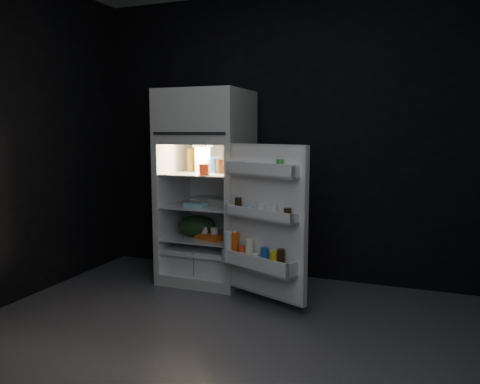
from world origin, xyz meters
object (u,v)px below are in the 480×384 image
at_px(refrigerator, 207,180).
at_px(egg_carton, 217,202).
at_px(yogurt_tray, 210,236).
at_px(milk_jug, 203,159).
at_px(fridge_door, 263,224).

xyz_separation_m(refrigerator, egg_carton, (0.13, -0.09, -0.19)).
relative_size(egg_carton, yogurt_tray, 1.14).
bearing_deg(refrigerator, yogurt_tray, -57.92).
height_order(refrigerator, egg_carton, refrigerator).
xyz_separation_m(refrigerator, milk_jug, (-0.04, 0.01, 0.19)).
relative_size(fridge_door, milk_jug, 5.08).
distance_m(refrigerator, fridge_door, 0.93).
height_order(refrigerator, milk_jug, refrigerator).
height_order(egg_carton, yogurt_tray, egg_carton).
bearing_deg(yogurt_tray, fridge_door, -9.88).
distance_m(refrigerator, milk_jug, 0.20).
bearing_deg(yogurt_tray, refrigerator, 142.49).
relative_size(milk_jug, yogurt_tray, 0.85).
xyz_separation_m(fridge_door, egg_carton, (-0.59, 0.42, 0.08)).
xyz_separation_m(milk_jug, yogurt_tray, (0.13, -0.15, -0.69)).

